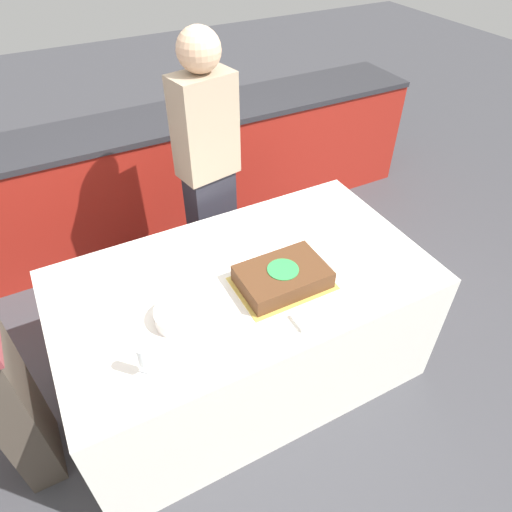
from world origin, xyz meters
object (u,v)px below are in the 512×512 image
Objects in this scene: cake at (283,277)px; plate_stack at (180,315)px; person_cutting_cake at (208,173)px.

cake is 2.02× the size of plate_stack.
plate_stack is 1.02m from person_cutting_cake.
cake is 0.51m from plate_stack.
cake is at bearing 79.14° from person_cutting_cake.
person_cutting_cake reaches higher than cake.
plate_stack is at bearing 178.95° from cake.
person_cutting_cake is at bearing 59.35° from plate_stack.
person_cutting_cake is (0.51, 0.87, 0.11)m from plate_stack.
cake is 0.88m from person_cutting_cake.
cake is at bearing -1.05° from plate_stack.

